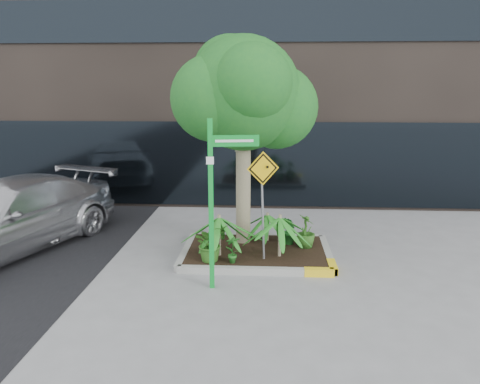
# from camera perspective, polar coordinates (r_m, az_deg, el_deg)

# --- Properties ---
(ground) EXTENTS (80.00, 80.00, 0.00)m
(ground) POSITION_cam_1_polar(r_m,az_deg,el_deg) (10.44, 0.84, -8.29)
(ground) COLOR gray
(ground) RESTS_ON ground
(planter) EXTENTS (3.35, 2.36, 0.15)m
(planter) POSITION_cam_1_polar(r_m,az_deg,el_deg) (10.66, 2.16, -7.27)
(planter) COLOR #9E9E99
(planter) RESTS_ON ground
(tree) EXTENTS (3.28, 2.91, 4.92)m
(tree) POSITION_cam_1_polar(r_m,az_deg,el_deg) (10.60, 0.41, 11.92)
(tree) COLOR gray
(tree) RESTS_ON ground
(palm_front) EXTENTS (1.05, 1.05, 1.16)m
(palm_front) POSITION_cam_1_polar(r_m,az_deg,el_deg) (10.02, 4.91, -3.11)
(palm_front) COLOR gray
(palm_front) RESTS_ON ground
(palm_left) EXTENTS (1.03, 1.03, 1.15)m
(palm_left) POSITION_cam_1_polar(r_m,az_deg,el_deg) (10.05, -2.57, -3.10)
(palm_left) COLOR gray
(palm_left) RESTS_ON ground
(palm_back) EXTENTS (0.77, 0.77, 0.85)m
(palm_back) POSITION_cam_1_polar(r_m,az_deg,el_deg) (11.09, 3.38, -2.77)
(palm_back) COLOR gray
(palm_back) RESTS_ON ground
(parked_car) EXTENTS (4.16, 6.05, 1.63)m
(parked_car) POSITION_cam_1_polar(r_m,az_deg,el_deg) (12.07, -26.42, -2.68)
(parked_car) COLOR silver
(parked_car) RESTS_ON ground
(shrub_a) EXTENTS (1.00, 1.00, 0.78)m
(shrub_a) POSITION_cam_1_polar(r_m,az_deg,el_deg) (9.89, -3.64, -6.20)
(shrub_a) COLOR #2D621C
(shrub_a) RESTS_ON planter
(shrub_b) EXTENTS (0.56, 0.56, 0.77)m
(shrub_b) POSITION_cam_1_polar(r_m,az_deg,el_deg) (10.79, 8.06, -4.71)
(shrub_b) COLOR #2D611D
(shrub_b) RESTS_ON planter
(shrub_c) EXTENTS (0.41, 0.41, 0.60)m
(shrub_c) POSITION_cam_1_polar(r_m,az_deg,el_deg) (9.78, -0.88, -6.95)
(shrub_c) COLOR #236B21
(shrub_c) RESTS_ON planter
(shrub_d) EXTENTS (0.44, 0.44, 0.67)m
(shrub_d) POSITION_cam_1_polar(r_m,az_deg,el_deg) (10.92, 6.07, -4.71)
(shrub_d) COLOR #19581C
(shrub_d) RESTS_ON planter
(street_sign_post) EXTENTS (1.01, 0.94, 3.20)m
(street_sign_post) POSITION_cam_1_polar(r_m,az_deg,el_deg) (8.58, -3.19, 0.81)
(street_sign_post) COLOR #0E9F2F
(street_sign_post) RESTS_ON ground
(cattle_sign) EXTENTS (0.66, 0.30, 2.30)m
(cattle_sign) POSITION_cam_1_polar(r_m,az_deg,el_deg) (9.73, 2.80, 0.62)
(cattle_sign) COLOR slate
(cattle_sign) RESTS_ON ground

